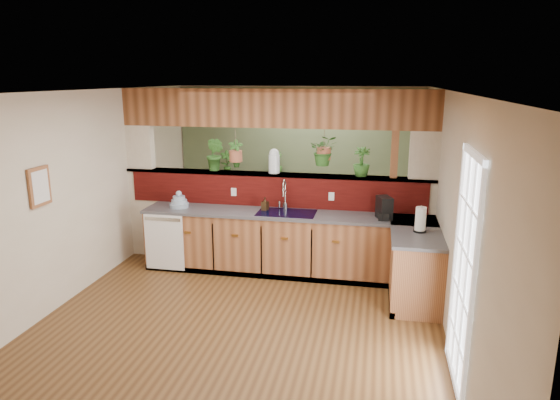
% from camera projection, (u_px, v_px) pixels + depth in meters
% --- Properties ---
extents(ground, '(4.60, 7.00, 0.01)m').
position_uv_depth(ground, '(253.00, 300.00, 6.35)').
color(ground, '#56371A').
rests_on(ground, ground).
extents(ceiling, '(4.60, 7.00, 0.01)m').
position_uv_depth(ceiling, '(250.00, 91.00, 5.73)').
color(ceiling, brown).
rests_on(ceiling, ground).
extents(wall_back, '(4.60, 0.02, 2.60)m').
position_uv_depth(wall_back, '(298.00, 157.00, 9.37)').
color(wall_back, beige).
rests_on(wall_back, ground).
extents(wall_front, '(4.60, 0.02, 2.60)m').
position_uv_depth(wall_front, '(91.00, 353.00, 2.71)').
color(wall_front, beige).
rests_on(wall_front, ground).
extents(wall_left, '(0.02, 7.00, 2.60)m').
position_uv_depth(wall_left, '(80.00, 192.00, 6.48)').
color(wall_left, beige).
rests_on(wall_left, ground).
extents(wall_right, '(0.02, 7.00, 2.60)m').
position_uv_depth(wall_right, '(450.00, 210.00, 5.60)').
color(wall_right, beige).
rests_on(wall_right, ground).
extents(pass_through_partition, '(4.60, 0.21, 2.60)m').
position_uv_depth(pass_through_partition, '(277.00, 186.00, 7.34)').
color(pass_through_partition, beige).
rests_on(pass_through_partition, ground).
extents(pass_through_ledge, '(4.60, 0.21, 0.04)m').
position_uv_depth(pass_through_ledge, '(275.00, 174.00, 7.31)').
color(pass_through_ledge, brown).
rests_on(pass_through_ledge, ground).
extents(header_beam, '(4.60, 0.15, 0.55)m').
position_uv_depth(header_beam, '(274.00, 108.00, 7.08)').
color(header_beam, brown).
rests_on(header_beam, ground).
extents(sage_backwall, '(4.55, 0.02, 2.55)m').
position_uv_depth(sage_backwall, '(298.00, 157.00, 9.35)').
color(sage_backwall, '#5A6D4A').
rests_on(sage_backwall, ground).
extents(countertop, '(4.14, 1.52, 0.90)m').
position_uv_depth(countertop, '(327.00, 248.00, 6.91)').
color(countertop, brown).
rests_on(countertop, ground).
extents(dishwasher, '(0.58, 0.03, 0.82)m').
position_uv_depth(dishwasher, '(164.00, 242.00, 7.15)').
color(dishwasher, white).
rests_on(dishwasher, ground).
extents(navy_sink, '(0.82, 0.50, 0.18)m').
position_uv_depth(navy_sink, '(287.00, 218.00, 7.04)').
color(navy_sink, black).
rests_on(navy_sink, countertop).
extents(french_door, '(0.06, 1.02, 2.16)m').
position_uv_depth(french_door, '(463.00, 275.00, 4.43)').
color(french_door, white).
rests_on(french_door, ground).
extents(framed_print, '(0.04, 0.35, 0.45)m').
position_uv_depth(framed_print, '(40.00, 187.00, 5.65)').
color(framed_print, brown).
rests_on(framed_print, wall_left).
extents(faucet, '(0.20, 0.20, 0.45)m').
position_uv_depth(faucet, '(284.00, 193.00, 7.12)').
color(faucet, '#B7B7B2').
rests_on(faucet, countertop).
extents(dish_stack, '(0.28, 0.28, 0.25)m').
position_uv_depth(dish_stack, '(179.00, 202.00, 7.30)').
color(dish_stack, '#8D9FB6').
rests_on(dish_stack, countertop).
extents(soap_dispenser, '(0.11, 0.11, 0.19)m').
position_uv_depth(soap_dispenser, '(265.00, 204.00, 7.13)').
color(soap_dispenser, '#3D2916').
rests_on(soap_dispenser, countertop).
extents(coffee_maker, '(0.16, 0.27, 0.30)m').
position_uv_depth(coffee_maker, '(384.00, 209.00, 6.69)').
color(coffee_maker, black).
rests_on(coffee_maker, countertop).
extents(paper_towel, '(0.16, 0.16, 0.34)m').
position_uv_depth(paper_towel, '(421.00, 220.00, 6.12)').
color(paper_towel, black).
rests_on(paper_towel, countertop).
extents(glass_jar, '(0.16, 0.16, 0.36)m').
position_uv_depth(glass_jar, '(274.00, 161.00, 7.26)').
color(glass_jar, silver).
rests_on(glass_jar, pass_through_ledge).
extents(ledge_plant_left, '(0.34, 0.32, 0.50)m').
position_uv_depth(ledge_plant_left, '(215.00, 154.00, 7.42)').
color(ledge_plant_left, '#28571E').
rests_on(ledge_plant_left, pass_through_ledge).
extents(ledge_plant_right, '(0.24, 0.24, 0.42)m').
position_uv_depth(ledge_plant_right, '(362.00, 162.00, 7.02)').
color(ledge_plant_right, '#28571E').
rests_on(ledge_plant_right, pass_through_ledge).
extents(hanging_plant_a, '(0.24, 0.19, 0.53)m').
position_uv_depth(hanging_plant_a, '(236.00, 145.00, 7.32)').
color(hanging_plant_a, brown).
rests_on(hanging_plant_a, header_beam).
extents(hanging_plant_b, '(0.43, 0.39, 0.56)m').
position_uv_depth(hanging_plant_b, '(324.00, 137.00, 7.04)').
color(hanging_plant_b, brown).
rests_on(hanging_plant_b, header_beam).
extents(shelving_console, '(1.45, 0.48, 0.95)m').
position_uv_depth(shelving_console, '(251.00, 199.00, 9.49)').
color(shelving_console, black).
rests_on(shelving_console, ground).
extents(shelf_plant_a, '(0.27, 0.22, 0.44)m').
position_uv_depth(shelf_plant_a, '(227.00, 162.00, 9.41)').
color(shelf_plant_a, '#28571E').
rests_on(shelf_plant_a, shelving_console).
extents(shelf_plant_b, '(0.32, 0.32, 0.43)m').
position_uv_depth(shelf_plant_b, '(276.00, 164.00, 9.23)').
color(shelf_plant_b, '#28571E').
rests_on(shelf_plant_b, shelving_console).
extents(floor_plant, '(0.70, 0.63, 0.69)m').
position_uv_depth(floor_plant, '(324.00, 217.00, 8.82)').
color(floor_plant, '#28571E').
rests_on(floor_plant, ground).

